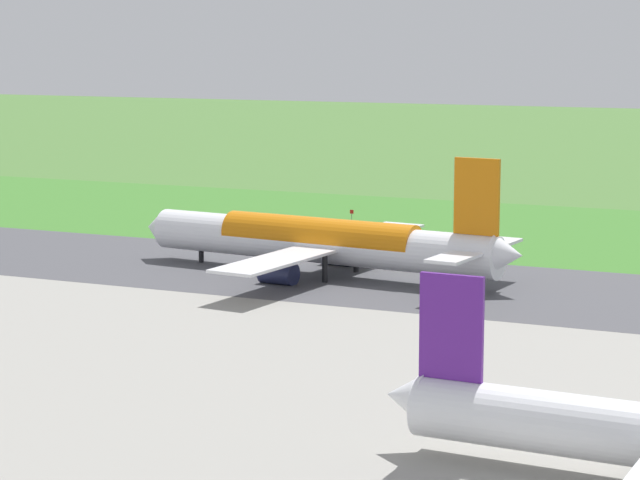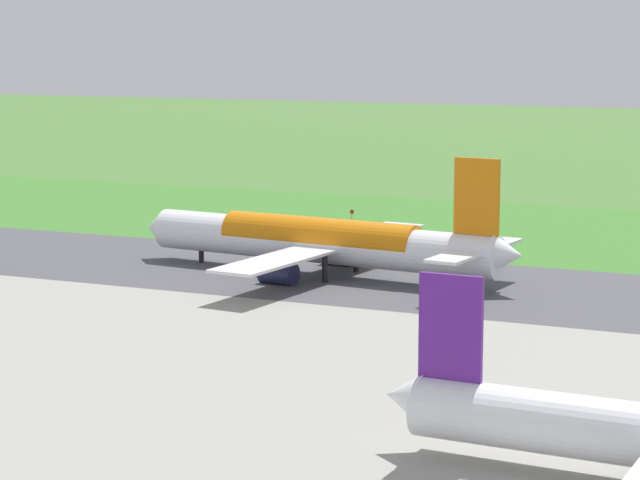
{
  "view_description": "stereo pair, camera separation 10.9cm",
  "coord_description": "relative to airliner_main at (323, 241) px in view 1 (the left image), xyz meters",
  "views": [
    {
      "loc": [
        -67.51,
        145.32,
        29.73
      ],
      "look_at": [
        -2.19,
        0.0,
        4.5
      ],
      "focal_mm": 72.31,
      "sensor_mm": 36.0,
      "label": 1
    },
    {
      "loc": [
        -67.61,
        145.28,
        29.73
      ],
      "look_at": [
        -2.19,
        0.0,
        4.5
      ],
      "focal_mm": 72.31,
      "sensor_mm": 36.0,
      "label": 2
    }
  ],
  "objects": [
    {
      "name": "no_stopping_sign",
      "position": [
        12.26,
        -38.57,
        -2.62
      ],
      "size": [
        0.6,
        0.1,
        2.94
      ],
      "color": "slate",
      "rests_on": "ground"
    },
    {
      "name": "ground_plane",
      "position": [
        2.57,
        -0.04,
        -4.35
      ],
      "size": [
        800.0,
        800.0,
        0.0
      ],
      "primitive_type": "plane",
      "color": "#477233"
    },
    {
      "name": "airliner_main",
      "position": [
        0.0,
        0.0,
        0.0
      ],
      "size": [
        54.15,
        44.38,
        15.88
      ],
      "color": "white",
      "rests_on": "ground"
    },
    {
      "name": "grass_verge_foreground",
      "position": [
        2.57,
        -37.85,
        -4.33
      ],
      "size": [
        600.0,
        80.0,
        0.04
      ],
      "primitive_type": "cube",
      "color": "#3C782B",
      "rests_on": "ground"
    },
    {
      "name": "runway_asphalt",
      "position": [
        2.57,
        -0.04,
        -4.32
      ],
      "size": [
        600.0,
        33.34,
        0.06
      ],
      "primitive_type": "cube",
      "color": "#47474C",
      "rests_on": "ground"
    },
    {
      "name": "traffic_cone_orange",
      "position": [
        19.65,
        -36.64,
        -4.08
      ],
      "size": [
        0.4,
        0.4,
        0.55
      ],
      "primitive_type": "cone",
      "color": "orange",
      "rests_on": "ground"
    }
  ]
}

